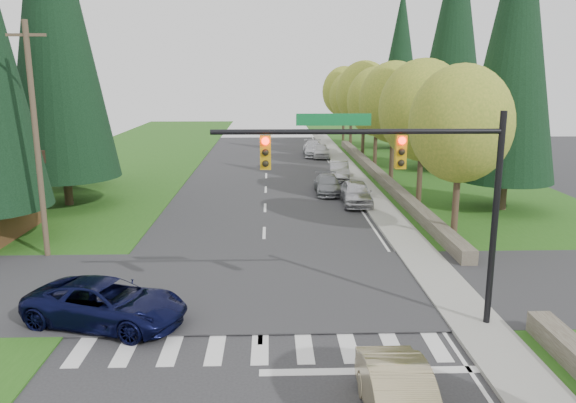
{
  "coord_description": "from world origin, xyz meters",
  "views": [
    {
      "loc": [
        0.34,
        -11.89,
        7.83
      ],
      "look_at": [
        1.05,
        10.31,
        2.8
      ],
      "focal_mm": 35.0,
      "sensor_mm": 36.0,
      "label": 1
    }
  ],
  "objects_px": {
    "sedan_champagne": "(400,400)",
    "parked_car_b": "(328,185)",
    "parked_car_e": "(314,149)",
    "suv_navy": "(107,303)",
    "parked_car_d": "(321,151)",
    "parked_car_a": "(356,193)",
    "parked_car_c": "(339,170)"
  },
  "relations": [
    {
      "from": "sedan_champagne",
      "to": "parked_car_b",
      "type": "bearing_deg",
      "value": 87.33
    },
    {
      "from": "sedan_champagne",
      "to": "parked_car_e",
      "type": "height_order",
      "value": "parked_car_e"
    },
    {
      "from": "parked_car_b",
      "to": "parked_car_e",
      "type": "height_order",
      "value": "parked_car_e"
    },
    {
      "from": "suv_navy",
      "to": "parked_car_e",
      "type": "relative_size",
      "value": 1.05
    },
    {
      "from": "parked_car_b",
      "to": "parked_car_d",
      "type": "xyz_separation_m",
      "value": [
        1.03,
        16.71,
        0.06
      ]
    },
    {
      "from": "parked_car_a",
      "to": "parked_car_b",
      "type": "height_order",
      "value": "parked_car_a"
    },
    {
      "from": "parked_car_b",
      "to": "sedan_champagne",
      "type": "bearing_deg",
      "value": -91.78
    },
    {
      "from": "parked_car_a",
      "to": "parked_car_b",
      "type": "bearing_deg",
      "value": 114.23
    },
    {
      "from": "parked_car_b",
      "to": "parked_car_c",
      "type": "bearing_deg",
      "value": 75.6
    },
    {
      "from": "parked_car_c",
      "to": "parked_car_d",
      "type": "xyz_separation_m",
      "value": [
        -0.37,
        11.4,
        -0.0
      ]
    },
    {
      "from": "parked_car_a",
      "to": "parked_car_c",
      "type": "height_order",
      "value": "parked_car_a"
    },
    {
      "from": "suv_navy",
      "to": "parked_car_d",
      "type": "distance_m",
      "value": 38.14
    },
    {
      "from": "sedan_champagne",
      "to": "parked_car_c",
      "type": "relative_size",
      "value": 1.02
    },
    {
      "from": "parked_car_b",
      "to": "parked_car_c",
      "type": "height_order",
      "value": "parked_car_c"
    },
    {
      "from": "parked_car_a",
      "to": "parked_car_d",
      "type": "height_order",
      "value": "parked_car_a"
    },
    {
      "from": "parked_car_d",
      "to": "parked_car_e",
      "type": "xyz_separation_m",
      "value": [
        -0.6,
        1.23,
        0.05
      ]
    },
    {
      "from": "parked_car_d",
      "to": "parked_car_e",
      "type": "height_order",
      "value": "parked_car_e"
    },
    {
      "from": "parked_car_b",
      "to": "parked_car_e",
      "type": "relative_size",
      "value": 0.86
    },
    {
      "from": "sedan_champagne",
      "to": "parked_car_d",
      "type": "height_order",
      "value": "sedan_champagne"
    },
    {
      "from": "parked_car_b",
      "to": "parked_car_d",
      "type": "bearing_deg",
      "value": 86.85
    },
    {
      "from": "sedan_champagne",
      "to": "parked_car_b",
      "type": "distance_m",
      "value": 25.74
    },
    {
      "from": "sedan_champagne",
      "to": "suv_navy",
      "type": "relative_size",
      "value": 0.8
    },
    {
      "from": "suv_navy",
      "to": "parked_car_b",
      "type": "relative_size",
      "value": 1.22
    },
    {
      "from": "parked_car_b",
      "to": "parked_car_d",
      "type": "height_order",
      "value": "parked_car_d"
    },
    {
      "from": "sedan_champagne",
      "to": "parked_car_e",
      "type": "bearing_deg",
      "value": 87.65
    },
    {
      "from": "parked_car_b",
      "to": "parked_car_d",
      "type": "distance_m",
      "value": 16.74
    },
    {
      "from": "sedan_champagne",
      "to": "parked_car_d",
      "type": "relative_size",
      "value": 1.06
    },
    {
      "from": "sedan_champagne",
      "to": "parked_car_a",
      "type": "relative_size",
      "value": 0.96
    },
    {
      "from": "sedan_champagne",
      "to": "parked_car_c",
      "type": "bearing_deg",
      "value": 85.12
    },
    {
      "from": "suv_navy",
      "to": "parked_car_c",
      "type": "height_order",
      "value": "suv_navy"
    },
    {
      "from": "parked_car_a",
      "to": "parked_car_b",
      "type": "relative_size",
      "value": 1.03
    },
    {
      "from": "sedan_champagne",
      "to": "parked_car_c",
      "type": "height_order",
      "value": "sedan_champagne"
    }
  ]
}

